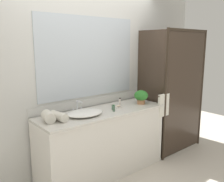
{
  "coord_description": "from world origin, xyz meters",
  "views": [
    {
      "loc": [
        -1.89,
        -2.46,
        1.77
      ],
      "look_at": [
        0.15,
        0.0,
        1.15
      ],
      "focal_mm": 38.83,
      "sensor_mm": 36.0,
      "label": 1
    }
  ],
  "objects": [
    {
      "name": "rolled_towel_middle",
      "position": [
        -0.65,
        0.0,
        0.95
      ],
      "size": [
        0.13,
        0.26,
        0.1
      ],
      "primitive_type": "cylinder",
      "rotation": [
        1.57,
        0.0,
        0.11
      ],
      "color": "silver",
      "rests_on": "vanity_cabinet"
    },
    {
      "name": "rolled_towel_near_edge",
      "position": [
        -0.76,
        0.04,
        0.96
      ],
      "size": [
        0.16,
        0.23,
        0.12
      ],
      "primitive_type": "cylinder",
      "rotation": [
        1.57,
        0.0,
        -0.2
      ],
      "color": "silver",
      "rests_on": "vanity_cabinet"
    },
    {
      "name": "wall_back_with_mirror",
      "position": [
        0.0,
        0.34,
        1.31
      ],
      "size": [
        4.4,
        0.06,
        2.6
      ],
      "color": "silver",
      "rests_on": "ground_plane"
    },
    {
      "name": "ground_plane",
      "position": [
        0.0,
        0.0,
        0.0
      ],
      "size": [
        8.0,
        8.0,
        0.0
      ],
      "primitive_type": "plane",
      "color": "beige"
    },
    {
      "name": "potted_plant",
      "position": [
        0.66,
        -0.05,
        1.02
      ],
      "size": [
        0.2,
        0.2,
        0.2
      ],
      "color": "#B77A51",
      "rests_on": "vanity_cabinet"
    },
    {
      "name": "amenity_bottle_shampoo",
      "position": [
        0.39,
        0.1,
        0.95
      ],
      "size": [
        0.03,
        0.03,
        0.1
      ],
      "color": "silver",
      "rests_on": "vanity_cabinet"
    },
    {
      "name": "sink_basin",
      "position": [
        -0.3,
        -0.01,
        0.93
      ],
      "size": [
        0.48,
        0.36,
        0.06
      ],
      "primitive_type": "ellipsoid",
      "color": "white",
      "rests_on": "vanity_cabinet"
    },
    {
      "name": "amenity_bottle_lotion",
      "position": [
        0.13,
        -0.03,
        0.94
      ],
      "size": [
        0.03,
        0.03,
        0.08
      ],
      "color": "#4C7056",
      "rests_on": "vanity_cabinet"
    },
    {
      "name": "faucet",
      "position": [
        -0.3,
        0.16,
        0.95
      ],
      "size": [
        0.17,
        0.15,
        0.16
      ],
      "color": "silver",
      "rests_on": "vanity_cabinet"
    },
    {
      "name": "amenity_bottle_body_wash",
      "position": [
        0.09,
        -0.11,
        0.94
      ],
      "size": [
        0.03,
        0.03,
        0.09
      ],
      "color": "#4C7056",
      "rests_on": "vanity_cabinet"
    },
    {
      "name": "soap_dish",
      "position": [
        0.27,
        0.01,
        0.91
      ],
      "size": [
        0.1,
        0.07,
        0.04
      ],
      "color": "silver",
      "rests_on": "vanity_cabinet"
    },
    {
      "name": "vanity_cabinet",
      "position": [
        0.0,
        0.01,
        0.45
      ],
      "size": [
        1.8,
        0.58,
        0.9
      ],
      "color": "silver",
      "rests_on": "ground_plane"
    },
    {
      "name": "shower_enclosure",
      "position": [
        1.27,
        -0.19,
        1.02
      ],
      "size": [
        1.2,
        0.59,
        2.0
      ],
      "color": "#2D2319",
      "rests_on": "ground_plane"
    }
  ]
}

